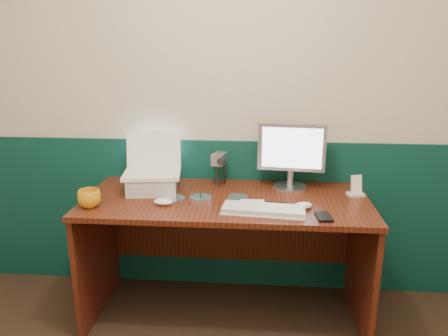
# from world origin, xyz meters

# --- Properties ---
(back_wall) EXTENTS (3.50, 0.04, 2.50)m
(back_wall) POSITION_xyz_m (0.00, 1.75, 1.25)
(back_wall) COLOR beige
(back_wall) RESTS_ON ground
(wainscot) EXTENTS (3.48, 0.02, 1.00)m
(wainscot) POSITION_xyz_m (0.00, 1.74, 0.50)
(wainscot) COLOR #07312B
(wainscot) RESTS_ON ground
(desk) EXTENTS (1.60, 0.70, 0.75)m
(desk) POSITION_xyz_m (0.05, 1.38, 0.38)
(desk) COLOR #341809
(desk) RESTS_ON ground
(laptop_riser) EXTENTS (0.31, 0.27, 0.10)m
(laptop_riser) POSITION_xyz_m (-0.39, 1.46, 0.80)
(laptop_riser) COLOR #B9BDC4
(laptop_riser) RESTS_ON desk
(laptop) EXTENTS (0.35, 0.29, 0.27)m
(laptop) POSITION_xyz_m (-0.39, 1.46, 0.98)
(laptop) COLOR white
(laptop) RESTS_ON laptop_riser
(monitor) EXTENTS (0.40, 0.15, 0.39)m
(monitor) POSITION_xyz_m (0.42, 1.58, 0.95)
(monitor) COLOR #B8B8BD
(monitor) RESTS_ON desk
(keyboard) EXTENTS (0.43, 0.18, 0.02)m
(keyboard) POSITION_xyz_m (0.26, 1.18, 0.76)
(keyboard) COLOR silver
(keyboard) RESTS_ON desk
(mouse_right) EXTENTS (0.12, 0.10, 0.04)m
(mouse_right) POSITION_xyz_m (0.47, 1.25, 0.77)
(mouse_right) COLOR white
(mouse_right) RESTS_ON desk
(mouse_left) EXTENTS (0.11, 0.07, 0.04)m
(mouse_left) POSITION_xyz_m (-0.28, 1.25, 0.77)
(mouse_left) COLOR white
(mouse_left) RESTS_ON desk
(mug) EXTENTS (0.14, 0.14, 0.10)m
(mug) POSITION_xyz_m (-0.66, 1.18, 0.80)
(mug) COLOR orange
(mug) RESTS_ON desk
(camcorder) EXTENTS (0.13, 0.16, 0.21)m
(camcorder) POSITION_xyz_m (-0.01, 1.61, 0.86)
(camcorder) COLOR #AFAFB4
(camcorder) RESTS_ON desk
(cd_spindle) EXTENTS (0.12, 0.12, 0.03)m
(cd_spindle) POSITION_xyz_m (-0.08, 1.32, 0.76)
(cd_spindle) COLOR silver
(cd_spindle) RESTS_ON desk
(cd_loose_a) EXTENTS (0.13, 0.13, 0.00)m
(cd_loose_a) POSITION_xyz_m (-0.25, 1.36, 0.75)
(cd_loose_a) COLOR #B5BDC6
(cd_loose_a) RESTS_ON desk
(cd_loose_b) EXTENTS (0.12, 0.12, 0.00)m
(cd_loose_b) POSITION_xyz_m (0.12, 1.41, 0.75)
(cd_loose_b) COLOR silver
(cd_loose_b) RESTS_ON desk
(pen) EXTENTS (0.13, 0.02, 0.01)m
(pen) POSITION_xyz_m (0.33, 1.32, 0.75)
(pen) COLOR black
(pen) RESTS_ON desk
(papers) EXTENTS (0.13, 0.09, 0.00)m
(papers) POSITION_xyz_m (0.20, 1.32, 0.75)
(papers) COLOR silver
(papers) RESTS_ON desk
(dock) EXTENTS (0.10, 0.09, 0.02)m
(dock) POSITION_xyz_m (0.79, 1.48, 0.76)
(dock) COLOR silver
(dock) RESTS_ON desk
(music_player) EXTENTS (0.07, 0.04, 0.10)m
(music_player) POSITION_xyz_m (0.79, 1.48, 0.82)
(music_player) COLOR white
(music_player) RESTS_ON dock
(pda) EXTENTS (0.08, 0.13, 0.01)m
(pda) POSITION_xyz_m (0.56, 1.13, 0.76)
(pda) COLOR black
(pda) RESTS_ON desk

